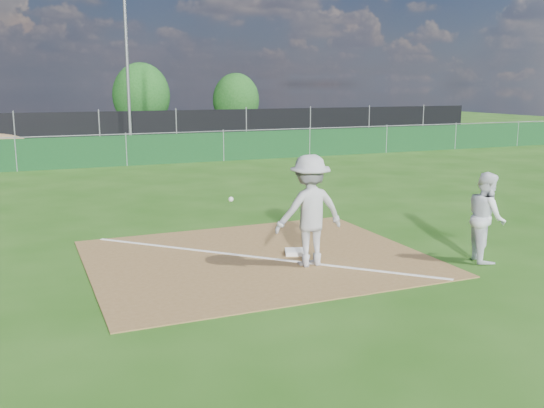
{
  "coord_description": "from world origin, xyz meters",
  "views": [
    {
      "loc": [
        -3.92,
        -9.03,
        3.15
      ],
      "look_at": [
        0.3,
        1.0,
        1.0
      ],
      "focal_mm": 40.0,
      "sensor_mm": 36.0,
      "label": 1
    }
  ],
  "objects_px": {
    "car_mid": "(40,128)",
    "tree_right": "(236,100)",
    "car_right": "(184,125)",
    "first_base": "(295,252)",
    "runner": "(486,217)",
    "light_pole": "(127,67)",
    "tree_mid": "(141,96)",
    "play_at_first": "(310,211)"
  },
  "relations": [
    {
      "from": "tree_right",
      "to": "car_mid",
      "type": "bearing_deg",
      "value": -159.09
    },
    {
      "from": "car_right",
      "to": "play_at_first",
      "type": "bearing_deg",
      "value": 160.15
    },
    {
      "from": "light_pole",
      "to": "play_at_first",
      "type": "distance_m",
      "value": 22.69
    },
    {
      "from": "car_mid",
      "to": "car_right",
      "type": "bearing_deg",
      "value": -75.83
    },
    {
      "from": "car_mid",
      "to": "tree_mid",
      "type": "height_order",
      "value": "tree_mid"
    },
    {
      "from": "car_mid",
      "to": "tree_mid",
      "type": "xyz_separation_m",
      "value": [
        6.88,
        5.7,
        1.63
      ]
    },
    {
      "from": "runner",
      "to": "tree_right",
      "type": "relative_size",
      "value": 0.41
    },
    {
      "from": "light_pole",
      "to": "first_base",
      "type": "height_order",
      "value": "light_pole"
    },
    {
      "from": "runner",
      "to": "car_mid",
      "type": "distance_m",
      "value": 29.15
    },
    {
      "from": "light_pole",
      "to": "car_right",
      "type": "bearing_deg",
      "value": 50.56
    },
    {
      "from": "play_at_first",
      "to": "car_right",
      "type": "height_order",
      "value": "play_at_first"
    },
    {
      "from": "runner",
      "to": "car_right",
      "type": "bearing_deg",
      "value": 19.79
    },
    {
      "from": "light_pole",
      "to": "car_mid",
      "type": "height_order",
      "value": "light_pole"
    },
    {
      "from": "first_base",
      "to": "runner",
      "type": "height_order",
      "value": "runner"
    },
    {
      "from": "play_at_first",
      "to": "tree_mid",
      "type": "height_order",
      "value": "tree_mid"
    },
    {
      "from": "tree_mid",
      "to": "car_right",
      "type": "bearing_deg",
      "value": -75.38
    },
    {
      "from": "car_right",
      "to": "tree_right",
      "type": "height_order",
      "value": "tree_right"
    },
    {
      "from": "play_at_first",
      "to": "tree_mid",
      "type": "xyz_separation_m",
      "value": [
        3.49,
        33.16,
        1.39
      ]
    },
    {
      "from": "light_pole",
      "to": "runner",
      "type": "relative_size",
      "value": 4.91
    },
    {
      "from": "first_base",
      "to": "car_mid",
      "type": "relative_size",
      "value": 0.08
    },
    {
      "from": "play_at_first",
      "to": "car_mid",
      "type": "height_order",
      "value": "play_at_first"
    },
    {
      "from": "first_base",
      "to": "car_right",
      "type": "distance_m",
      "value": 27.26
    },
    {
      "from": "tree_mid",
      "to": "runner",
      "type": "bearing_deg",
      "value": -90.72
    },
    {
      "from": "car_mid",
      "to": "tree_right",
      "type": "distance_m",
      "value": 14.62
    },
    {
      "from": "light_pole",
      "to": "play_at_first",
      "type": "bearing_deg",
      "value": -92.07
    },
    {
      "from": "first_base",
      "to": "runner",
      "type": "distance_m",
      "value": 3.52
    },
    {
      "from": "light_pole",
      "to": "runner",
      "type": "bearing_deg",
      "value": -84.51
    },
    {
      "from": "car_right",
      "to": "tree_right",
      "type": "bearing_deg",
      "value": -55.24
    },
    {
      "from": "runner",
      "to": "tree_mid",
      "type": "xyz_separation_m",
      "value": [
        0.43,
        34.12,
        1.57
      ]
    },
    {
      "from": "play_at_first",
      "to": "car_mid",
      "type": "distance_m",
      "value": 27.68
    },
    {
      "from": "runner",
      "to": "car_right",
      "type": "height_order",
      "value": "runner"
    },
    {
      "from": "light_pole",
      "to": "tree_mid",
      "type": "xyz_separation_m",
      "value": [
        2.68,
        10.68,
        -1.62
      ]
    },
    {
      "from": "runner",
      "to": "car_right",
      "type": "xyz_separation_m",
      "value": [
        1.9,
        28.48,
        -0.15
      ]
    },
    {
      "from": "runner",
      "to": "car_mid",
      "type": "xyz_separation_m",
      "value": [
        -6.45,
        28.42,
        -0.06
      ]
    },
    {
      "from": "play_at_first",
      "to": "car_right",
      "type": "relative_size",
      "value": 0.5
    },
    {
      "from": "car_right",
      "to": "tree_mid",
      "type": "bearing_deg",
      "value": 5.0
    },
    {
      "from": "light_pole",
      "to": "car_mid",
      "type": "distance_m",
      "value": 7.28
    },
    {
      "from": "car_mid",
      "to": "runner",
      "type": "bearing_deg",
      "value": -153.44
    },
    {
      "from": "runner",
      "to": "car_right",
      "type": "distance_m",
      "value": 28.54
    },
    {
      "from": "tree_right",
      "to": "light_pole",
      "type": "bearing_deg",
      "value": -132.71
    },
    {
      "from": "play_at_first",
      "to": "tree_right",
      "type": "xyz_separation_m",
      "value": [
        10.22,
        32.66,
        1.05
      ]
    },
    {
      "from": "light_pole",
      "to": "runner",
      "type": "height_order",
      "value": "light_pole"
    }
  ]
}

